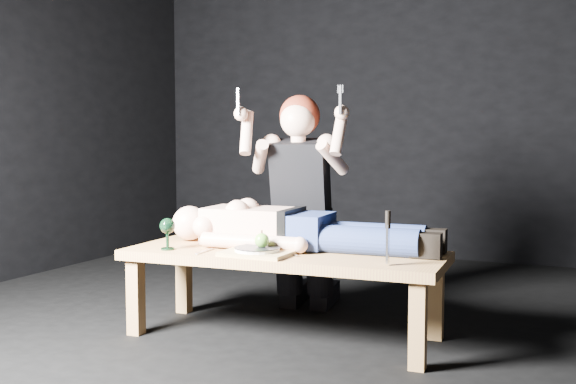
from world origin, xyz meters
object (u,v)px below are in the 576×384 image
object	(u,v)px
kneeling_woman	(304,201)
serving_tray	(257,253)
table	(284,294)
carving_knife	(388,238)
lying_man	(301,224)
goblet	(167,234)

from	to	relation	value
kneeling_woman	serving_tray	distance (m)	0.75
table	serving_tray	bearing A→B (deg)	-113.76
serving_tray	carving_knife	world-z (taller)	carving_knife
lying_man	serving_tray	size ratio (longest dim) A/B	4.60
table	serving_tray	xyz separation A→B (m)	(-0.07, -0.17, 0.24)
kneeling_woman	goblet	size ratio (longest dim) A/B	7.93
table	serving_tray	size ratio (longest dim) A/B	4.89
serving_tray	carving_knife	distance (m)	0.67
lying_man	carving_knife	size ratio (longest dim) A/B	6.19
goblet	table	bearing A→B (deg)	20.86
kneeling_woman	table	bearing A→B (deg)	-85.83
table	lying_man	distance (m)	0.37
lying_man	goblet	bearing A→B (deg)	-153.05
table	serving_tray	world-z (taller)	serving_tray
table	carving_knife	distance (m)	0.71
lying_man	kneeling_woman	xyz separation A→B (m)	(-0.16, 0.42, 0.08)
goblet	carving_knife	xyz separation A→B (m)	(1.16, 0.04, 0.04)
table	carving_knife	xyz separation A→B (m)	(0.59, -0.17, 0.35)
table	carving_knife	size ratio (longest dim) A/B	6.57
carving_knife	table	bearing A→B (deg)	161.30
goblet	serving_tray	bearing A→B (deg)	4.98
lying_man	carving_knife	world-z (taller)	carving_knife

